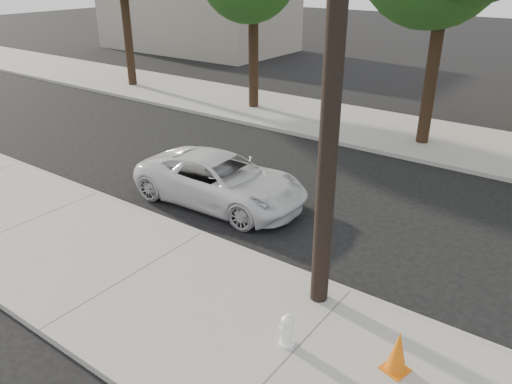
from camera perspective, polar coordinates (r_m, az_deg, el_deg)
ground at (r=13.81m, az=-0.35°, el=-1.74°), size 120.00×120.00×0.00m
near_sidewalk at (r=11.08m, az=-13.85°, el=-9.38°), size 90.00×4.40×0.15m
far_sidewalk at (r=20.76m, az=13.81°, el=6.98°), size 90.00×5.00×0.15m
curb_near at (r=12.34m, az=-6.16°, el=-4.93°), size 90.00×0.12×0.16m
building_far at (r=40.71m, az=-6.71°, el=19.42°), size 14.00×8.00×5.00m
utility_pole at (r=8.28m, az=8.87°, el=14.32°), size 1.40×0.34×9.00m
police_cruiser at (r=13.83m, az=-4.03°, el=1.39°), size 5.05×2.51×1.38m
fire_hydrant at (r=8.86m, az=3.59°, el=-15.55°), size 0.32×0.29×0.59m
traffic_cone at (r=8.63m, az=15.89°, el=-17.17°), size 0.49×0.49×0.76m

